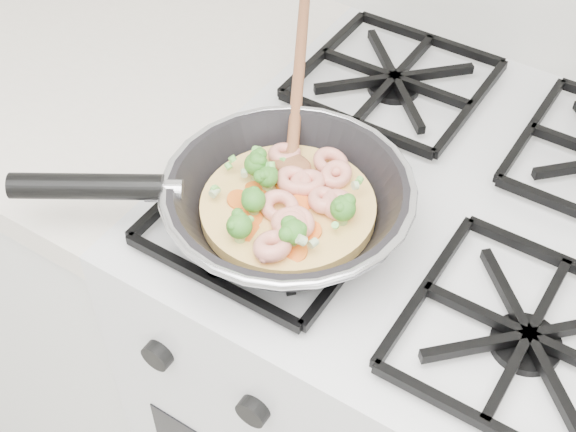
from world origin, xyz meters
The scene contains 3 objects.
stove centered at (0.00, 1.70, 0.46)m, with size 0.60×0.60×0.92m.
counter_left centered at (-0.80, 1.70, 0.45)m, with size 1.00×0.60×0.90m.
skillet centered at (-0.13, 1.55, 0.95)m, with size 0.39×0.46×0.09m.
Camera 1 is at (0.19, 1.05, 1.55)m, focal length 49.22 mm.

